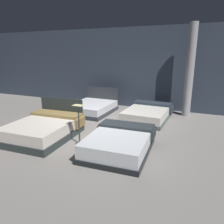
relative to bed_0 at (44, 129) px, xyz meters
name	(u,v)px	position (x,y,z in m)	size (l,w,h in m)	color
ground_plane	(101,129)	(1.21, 1.31, -0.27)	(18.00, 18.00, 0.02)	gray
showroom_back_wall	(133,68)	(1.21, 4.63, 1.49)	(18.00, 0.06, 3.50)	#333D4C
bed_0	(44,129)	(0.00, 0.00, 0.00)	(1.80, 2.16, 1.00)	#293131
bed_1	(119,142)	(2.37, 0.01, -0.03)	(1.63, 2.06, 0.52)	black
bed_2	(92,108)	(-0.02, 2.95, -0.05)	(1.65, 2.02, 0.93)	#2D3137
bed_3	(147,113)	(2.34, 2.97, -0.05)	(1.61, 2.16, 0.50)	#4B5A59
price_sign	(79,129)	(1.21, -0.01, 0.16)	(0.28, 0.24, 1.10)	#3F3F44
support_pillar	(190,71)	(3.63, 4.06, 1.49)	(0.32, 0.32, 3.50)	#99999E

